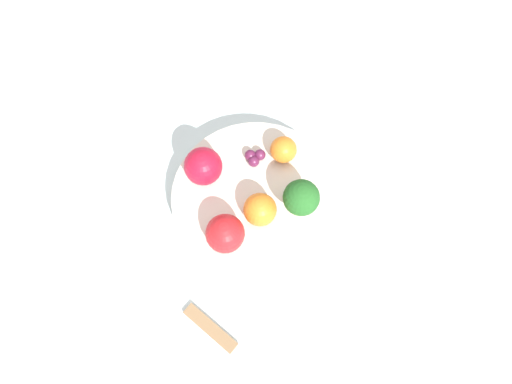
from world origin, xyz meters
TOP-DOWN VIEW (x-y plane):
  - ground_plane at (0.00, 0.00)m, footprint 6.00×6.00m
  - table_surface at (0.00, 0.00)m, footprint 1.20×1.20m
  - bowl at (0.00, 0.00)m, footprint 0.22×0.22m
  - broccoli at (0.01, 0.06)m, footprint 0.05×0.05m
  - apple_red at (-0.02, -0.07)m, footprint 0.05×0.05m
  - apple_green at (0.07, -0.03)m, footprint 0.05×0.05m
  - orange_front at (0.03, 0.01)m, footprint 0.04×0.04m
  - orange_back at (-0.06, 0.03)m, footprint 0.04×0.04m
  - grape_cluster at (-0.05, -0.01)m, footprint 0.03×0.03m
  - spoon at (0.17, -0.04)m, footprint 0.06×0.07m

SIDE VIEW (x-z plane):
  - ground_plane at x=0.00m, z-range 0.00..0.00m
  - table_surface at x=0.00m, z-range 0.00..0.02m
  - spoon at x=0.17m, z-range 0.02..0.03m
  - bowl at x=0.00m, z-range 0.02..0.06m
  - grape_cluster at x=-0.05m, z-range 0.06..0.07m
  - orange_back at x=-0.06m, z-range 0.06..0.09m
  - orange_front at x=0.03m, z-range 0.06..0.10m
  - apple_green at x=0.07m, z-range 0.06..0.11m
  - apple_red at x=-0.02m, z-range 0.06..0.11m
  - broccoli at x=0.01m, z-range 0.06..0.13m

